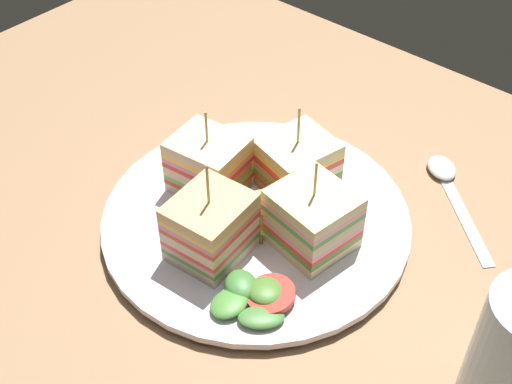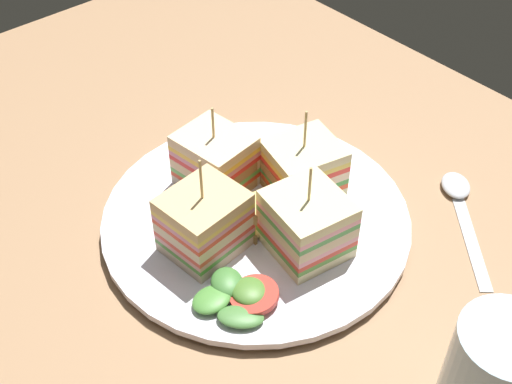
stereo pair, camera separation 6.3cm
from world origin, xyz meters
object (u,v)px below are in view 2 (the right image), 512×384
sandwich_wedge_2 (302,167)px  plate (256,219)px  sandwich_wedge_3 (215,161)px  sandwich_wedge_0 (204,222)px  sandwich_wedge_1 (307,224)px  chip_pile (267,213)px  spoon (459,198)px

sandwich_wedge_2 → plate: bearing=15.2°
sandwich_wedge_3 → sandwich_wedge_0: bearing=-52.7°
sandwich_wedge_3 → sandwich_wedge_1: bearing=-4.0°
chip_pile → spoon: chip_pile is taller
sandwich_wedge_2 → sandwich_wedge_0: bearing=14.1°
sandwich_wedge_1 → chip_pile: size_ratio=1.32×
plate → spoon: (10.93, 17.48, -0.39)cm
sandwich_wedge_1 → sandwich_wedge_2: 8.13cm
sandwich_wedge_0 → sandwich_wedge_3: (-5.95, 5.99, -0.12)cm
sandwich_wedge_3 → chip_pile: size_ratio=1.28×
sandwich_wedge_3 → spoon: size_ratio=0.71×
sandwich_wedge_0 → sandwich_wedge_3: 8.44cm
plate → sandwich_wedge_2: sandwich_wedge_2 is taller
chip_pile → sandwich_wedge_3: bearing=-178.7°
sandwich_wedge_2 → sandwich_wedge_3: 8.46cm
sandwich_wedge_0 → sandwich_wedge_1: size_ratio=1.08×
sandwich_wedge_3 → spoon: (16.96, 17.52, -3.82)cm
sandwich_wedge_1 → sandwich_wedge_3: size_ratio=1.03×
plate → spoon: 20.62cm
sandwich_wedge_1 → sandwich_wedge_0: bearing=57.2°
sandwich_wedge_1 → spoon: sandwich_wedge_1 is taller
sandwich_wedge_0 → sandwich_wedge_2: size_ratio=1.11×
sandwich_wedge_3 → chip_pile: (7.43, 0.17, -1.69)cm
sandwich_wedge_3 → chip_pile: bearing=-6.2°
sandwich_wedge_1 → spoon: size_ratio=0.74×
sandwich_wedge_0 → chip_pile: (1.48, 6.16, -1.82)cm
plate → spoon: size_ratio=2.28×
plate → sandwich_wedge_0: bearing=-90.8°
sandwich_wedge_0 → spoon: sandwich_wedge_0 is taller
sandwich_wedge_0 → sandwich_wedge_3: size_ratio=1.11×
plate → sandwich_wedge_0: size_ratio=2.88×
plate → sandwich_wedge_1: sandwich_wedge_1 is taller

